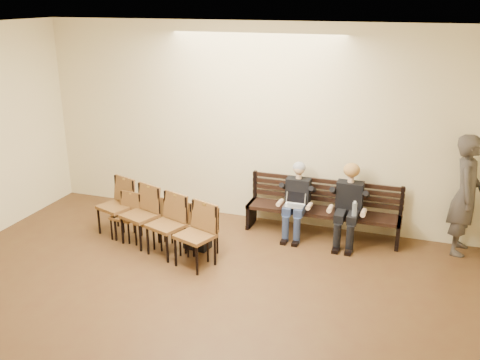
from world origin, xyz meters
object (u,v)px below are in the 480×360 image
object	(u,v)px
bag	(198,239)
chair_row_back	(153,221)
seated_woman	(348,207)
chair_row_front	(162,225)
seated_man	(297,201)
laptop	(294,207)
passerby	(467,186)
bench	(322,222)
water_bottle	(354,216)

from	to	relation	value
bag	chair_row_back	xyz separation A→B (m)	(-0.66, -0.25, 0.34)
bag	seated_woman	bearing A→B (deg)	24.66
seated_woman	chair_row_front	distance (m)	3.04
seated_man	bag	bearing A→B (deg)	-143.26
bag	chair_row_front	distance (m)	0.62
laptop	passerby	bearing A→B (deg)	22.05
seated_woman	chair_row_back	size ratio (longest dim) A/B	0.52
seated_woman	chair_row_front	xyz separation A→B (m)	(-2.80, -1.17, -0.23)
bench	laptop	xyz separation A→B (m)	(-0.43, -0.29, 0.35)
water_bottle	chair_row_front	size ratio (longest dim) A/B	0.13
chair_row_front	passerby	bearing A→B (deg)	23.39
laptop	chair_row_back	size ratio (longest dim) A/B	0.14
passerby	seated_man	bearing A→B (deg)	100.92
chair_row_front	chair_row_back	distance (m)	0.19
seated_man	chair_row_back	bearing A→B (deg)	-147.87
seated_man	passerby	distance (m)	2.68
bench	seated_woman	world-z (taller)	seated_woman
chair_row_front	bag	bearing A→B (deg)	20.69
passerby	bench	bearing A→B (deg)	98.73
chair_row_back	water_bottle	bearing A→B (deg)	38.46
laptop	passerby	xyz separation A→B (m)	(2.62, 0.39, 0.54)
seated_man	passerby	xyz separation A→B (m)	(2.62, 0.22, 0.51)
laptop	water_bottle	size ratio (longest dim) A/B	1.32
passerby	chair_row_back	distance (m)	4.94
bag	passerby	distance (m)	4.30
water_bottle	bag	xyz separation A→B (m)	(-2.37, -0.77, -0.43)
seated_woman	chair_row_back	distance (m)	3.18
water_bottle	bench	bearing A→B (deg)	146.59
bench	chair_row_front	bearing A→B (deg)	-151.26
laptop	bag	bearing A→B (deg)	-134.45
chair_row_front	laptop	bearing A→B (deg)	33.82
water_bottle	chair_row_front	distance (m)	3.07
water_bottle	chair_row_back	xyz separation A→B (m)	(-3.04, -1.03, -0.09)
passerby	chair_row_front	distance (m)	4.81
bench	seated_woman	bearing A→B (deg)	-15.20
seated_woman	laptop	bearing A→B (deg)	-168.84
bench	water_bottle	bearing A→B (deg)	-33.41
bench	bag	world-z (taller)	bench
laptop	seated_woman	bearing A→B (deg)	24.72
seated_man	chair_row_front	distance (m)	2.27
chair_row_front	chair_row_back	size ratio (longest dim) A/B	0.80
chair_row_front	bench	bearing A→B (deg)	35.13
seated_man	chair_row_back	xyz separation A→B (m)	(-2.04, -1.28, -0.12)
water_bottle	seated_woman	bearing A→B (deg)	116.73
chair_row_front	chair_row_back	xyz separation A→B (m)	(-0.11, -0.11, 0.10)
laptop	chair_row_back	bearing A→B (deg)	-137.83
bench	seated_man	size ratio (longest dim) A/B	2.16
seated_man	chair_row_back	world-z (taller)	seated_man
seated_woman	chair_row_back	world-z (taller)	seated_woman
bag	passerby	bearing A→B (deg)	17.37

